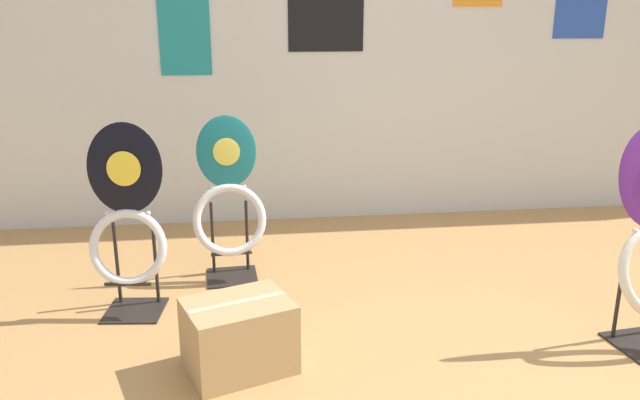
% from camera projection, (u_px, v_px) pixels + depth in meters
% --- Properties ---
extents(wall_back, '(8.00, 0.07, 2.60)m').
position_uv_depth(wall_back, '(368.00, 35.00, 4.30)').
color(wall_back, silver).
rests_on(wall_back, ground_plane).
extents(toilet_seat_display_teal_sax, '(0.41, 0.30, 0.92)m').
position_uv_depth(toilet_seat_display_teal_sax, '(229.00, 206.00, 3.43)').
color(toilet_seat_display_teal_sax, black).
rests_on(toilet_seat_display_teal_sax, ground_plane).
extents(toilet_seat_display_jazz_black, '(0.39, 0.31, 0.96)m').
position_uv_depth(toilet_seat_display_jazz_black, '(128.00, 225.00, 3.02)').
color(toilet_seat_display_jazz_black, black).
rests_on(toilet_seat_display_jazz_black, ground_plane).
extents(storage_box, '(0.51, 0.44, 0.31)m').
position_uv_depth(storage_box, '(239.00, 336.00, 2.60)').
color(storage_box, tan).
rests_on(storage_box, ground_plane).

